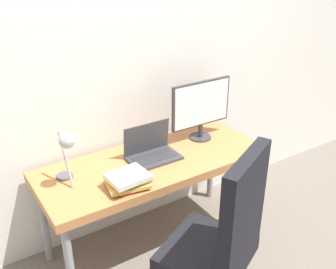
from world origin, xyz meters
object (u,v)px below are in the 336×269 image
laptop (152,151)px  desk_lamp (66,148)px  office_chair (223,237)px  monitor (201,107)px  book_stack (128,180)px

laptop → desk_lamp: desk_lamp is taller
laptop → office_chair: 0.81m
laptop → desk_lamp: (-0.58, -0.03, 0.21)m
laptop → desk_lamp: bearing=-176.6°
monitor → book_stack: size_ratio=1.80×
desk_lamp → book_stack: (0.28, -0.20, -0.20)m
desk_lamp → office_chair: 1.01m
laptop → monitor: monitor is taller
laptop → book_stack: size_ratio=1.26×
laptop → office_chair: bearing=-92.3°
office_chair → desk_lamp: bearing=125.9°
desk_lamp → laptop: bearing=3.4°
monitor → desk_lamp: 1.05m
monitor → office_chair: monitor is taller
laptop → monitor: bearing=8.3°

